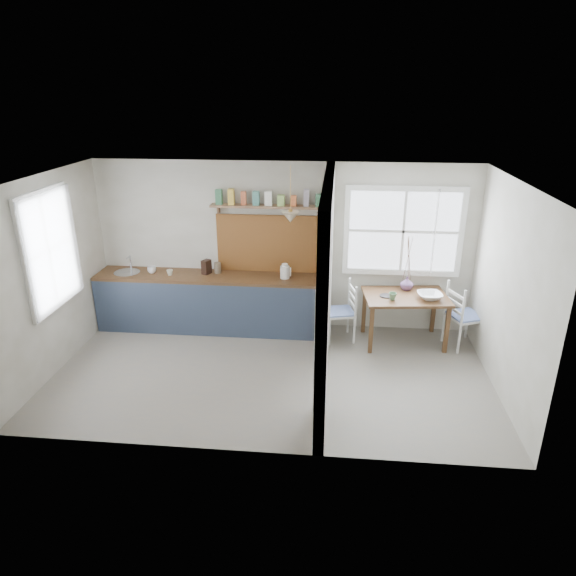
# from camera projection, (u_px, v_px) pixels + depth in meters

# --- Properties ---
(floor) EXTENTS (5.80, 3.20, 0.01)m
(floor) POSITION_uv_depth(u_px,v_px,m) (271.00, 373.00, 6.92)
(floor) COLOR gray
(floor) RESTS_ON ground
(ceiling) EXTENTS (5.80, 3.20, 0.01)m
(ceiling) POSITION_uv_depth(u_px,v_px,m) (268.00, 179.00, 5.97)
(ceiling) COLOR beige
(ceiling) RESTS_ON walls
(walls) EXTENTS (5.81, 3.21, 2.60)m
(walls) POSITION_uv_depth(u_px,v_px,m) (270.00, 283.00, 6.44)
(walls) COLOR beige
(walls) RESTS_ON floor
(partition) EXTENTS (0.12, 3.20, 2.60)m
(partition) POSITION_uv_depth(u_px,v_px,m) (326.00, 272.00, 6.38)
(partition) COLOR beige
(partition) RESTS_ON floor
(kitchen_window) EXTENTS (0.10, 1.16, 1.50)m
(kitchen_window) POSITION_uv_depth(u_px,v_px,m) (48.00, 250.00, 6.57)
(kitchen_window) COLOR white
(kitchen_window) RESTS_ON walls
(nook_window) EXTENTS (1.76, 0.10, 1.30)m
(nook_window) POSITION_uv_depth(u_px,v_px,m) (403.00, 231.00, 7.62)
(nook_window) COLOR white
(nook_window) RESTS_ON walls
(counter) EXTENTS (3.50, 0.60, 0.90)m
(counter) POSITION_uv_depth(u_px,v_px,m) (210.00, 301.00, 8.08)
(counter) COLOR brown
(counter) RESTS_ON floor
(sink) EXTENTS (0.40, 0.40, 0.02)m
(sink) POSITION_uv_depth(u_px,v_px,m) (127.00, 273.00, 8.02)
(sink) COLOR silver
(sink) RESTS_ON counter
(backsplash) EXTENTS (1.65, 0.03, 0.90)m
(backsplash) POSITION_uv_depth(u_px,v_px,m) (270.00, 244.00, 7.90)
(backsplash) COLOR #9A5723
(backsplash) RESTS_ON walls
(shelf) EXTENTS (1.75, 0.20, 0.21)m
(shelf) POSITION_uv_depth(u_px,v_px,m) (269.00, 202.00, 7.58)
(shelf) COLOR #946B4A
(shelf) RESTS_ON walls
(pendant_lamp) EXTENTS (0.26, 0.26, 0.16)m
(pendant_lamp) POSITION_uv_depth(u_px,v_px,m) (290.00, 217.00, 7.28)
(pendant_lamp) COLOR beige
(pendant_lamp) RESTS_ON ceiling
(utensil_rail) EXTENTS (0.02, 0.50, 0.02)m
(utensil_rail) POSITION_uv_depth(u_px,v_px,m) (321.00, 252.00, 7.17)
(utensil_rail) COLOR silver
(utensil_rail) RESTS_ON partition
(dining_table) EXTENTS (1.29, 0.93, 0.75)m
(dining_table) POSITION_uv_depth(u_px,v_px,m) (404.00, 319.00, 7.65)
(dining_table) COLOR brown
(dining_table) RESTS_ON floor
(chair_left) EXTENTS (0.50, 0.50, 0.91)m
(chair_left) POSITION_uv_depth(u_px,v_px,m) (340.00, 311.00, 7.72)
(chair_left) COLOR silver
(chair_left) RESTS_ON floor
(chair_right) EXTENTS (0.59, 0.59, 0.99)m
(chair_right) POSITION_uv_depth(u_px,v_px,m) (465.00, 315.00, 7.49)
(chair_right) COLOR silver
(chair_right) RESTS_ON floor
(kettle) EXTENTS (0.19, 0.16, 0.23)m
(kettle) POSITION_uv_depth(u_px,v_px,m) (285.00, 271.00, 7.73)
(kettle) COLOR white
(kettle) RESTS_ON counter
(mug_a) EXTENTS (0.11, 0.11, 0.09)m
(mug_a) POSITION_uv_depth(u_px,v_px,m) (170.00, 273.00, 7.87)
(mug_a) COLOR silver
(mug_a) RESTS_ON counter
(mug_b) EXTENTS (0.14, 0.14, 0.11)m
(mug_b) POSITION_uv_depth(u_px,v_px,m) (152.00, 270.00, 7.96)
(mug_b) COLOR white
(mug_b) RESTS_ON counter
(knife_block) EXTENTS (0.15, 0.17, 0.22)m
(knife_block) POSITION_uv_depth(u_px,v_px,m) (206.00, 267.00, 7.92)
(knife_block) COLOR black
(knife_block) RESTS_ON counter
(jar) EXTENTS (0.13, 0.13, 0.17)m
(jar) POSITION_uv_depth(u_px,v_px,m) (218.00, 268.00, 7.96)
(jar) COLOR #746651
(jar) RESTS_ON counter
(towel_magenta) EXTENTS (0.02, 0.03, 0.58)m
(towel_magenta) POSITION_uv_depth(u_px,v_px,m) (318.00, 325.00, 7.68)
(towel_magenta) COLOR #BF1056
(towel_magenta) RESTS_ON counter
(towel_orange) EXTENTS (0.02, 0.03, 0.55)m
(towel_orange) POSITION_uv_depth(u_px,v_px,m) (317.00, 329.00, 7.63)
(towel_orange) COLOR orange
(towel_orange) RESTS_ON counter
(bowl) EXTENTS (0.40, 0.40, 0.09)m
(bowl) POSITION_uv_depth(u_px,v_px,m) (430.00, 296.00, 7.39)
(bowl) COLOR white
(bowl) RESTS_ON dining_table
(table_cup) EXTENTS (0.15, 0.15, 0.11)m
(table_cup) POSITION_uv_depth(u_px,v_px,m) (393.00, 296.00, 7.34)
(table_cup) COLOR #59845E
(table_cup) RESTS_ON dining_table
(plate) EXTENTS (0.19, 0.19, 0.01)m
(plate) POSITION_uv_depth(u_px,v_px,m) (386.00, 296.00, 7.48)
(plate) COLOR black
(plate) RESTS_ON dining_table
(vase) EXTENTS (0.24, 0.24, 0.20)m
(vase) POSITION_uv_depth(u_px,v_px,m) (407.00, 283.00, 7.69)
(vase) COLOR #62426E
(vase) RESTS_ON dining_table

